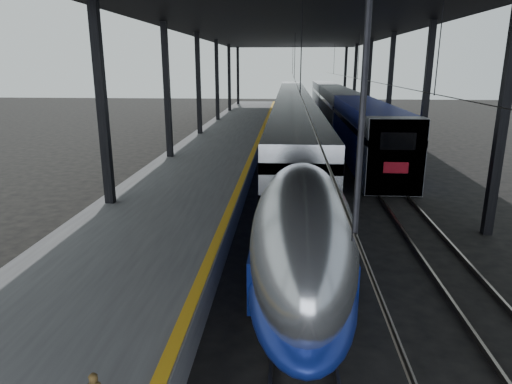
{
  "coord_description": "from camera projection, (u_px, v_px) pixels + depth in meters",
  "views": [
    {
      "loc": [
        1.55,
        -12.81,
        6.56
      ],
      "look_at": [
        0.42,
        3.45,
        2.0
      ],
      "focal_mm": 32.0,
      "sensor_mm": 36.0,
      "label": 1
    }
  ],
  "objects": [
    {
      "name": "yellow_strip",
      "position": [
        256.0,
        144.0,
        33.17
      ],
      "size": [
        0.3,
        80.0,
        0.01
      ],
      "primitive_type": "cube",
      "color": "gold",
      "rests_on": "platform"
    },
    {
      "name": "rails",
      "position": [
        328.0,
        157.0,
        33.07
      ],
      "size": [
        6.52,
        80.0,
        0.16
      ],
      "color": "slate",
      "rests_on": "ground"
    },
    {
      "name": "platform",
      "position": [
        219.0,
        150.0,
        33.49
      ],
      "size": [
        6.0,
        80.0,
        1.0
      ],
      "primitive_type": "cube",
      "color": "#4C4C4F",
      "rests_on": "ground"
    },
    {
      "name": "second_train",
      "position": [
        339.0,
        108.0,
        48.96
      ],
      "size": [
        2.92,
        56.05,
        4.02
      ],
      "color": "navy",
      "rests_on": "ground"
    },
    {
      "name": "canopy",
      "position": [
        295.0,
        26.0,
        30.81
      ],
      "size": [
        18.0,
        75.0,
        9.47
      ],
      "color": "black",
      "rests_on": "ground"
    },
    {
      "name": "ground",
      "position": [
        235.0,
        283.0,
        14.18
      ],
      "size": [
        160.0,
        160.0,
        0.0
      ],
      "primitive_type": "plane",
      "color": "black",
      "rests_on": "ground"
    },
    {
      "name": "tgv_train",
      "position": [
        293.0,
        122.0,
        38.66
      ],
      "size": [
        2.85,
        65.2,
        4.09
      ],
      "color": "#AAACB1",
      "rests_on": "ground"
    }
  ]
}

